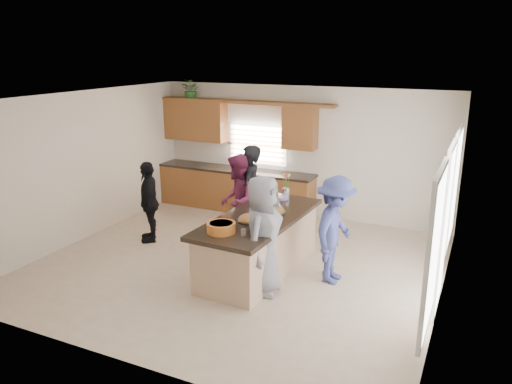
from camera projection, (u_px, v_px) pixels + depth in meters
The scene contains 18 objects.
floor at pixel (237, 264), 8.50m from camera, with size 6.50×6.50×0.00m, color beige.
room_shell at pixel (236, 155), 7.97m from camera, with size 6.52×6.02×2.81m.
back_cabinetry at pixel (234, 170), 11.22m from camera, with size 4.08×0.66×2.46m.
right_wall_glazing at pixel (445, 219), 6.70m from camera, with size 0.06×4.00×2.25m.
island at pixel (259, 245), 8.15m from camera, with size 1.27×2.75×0.95m.
platter_front at pixel (250, 220), 7.77m from camera, with size 0.43×0.43×0.17m.
platter_mid at pixel (272, 211), 8.17m from camera, with size 0.45×0.45×0.18m.
platter_back at pixel (260, 204), 8.57m from camera, with size 0.36×0.36×0.14m.
salad_bowl at pixel (221, 227), 7.29m from camera, with size 0.42×0.42×0.15m.
clear_cup at pixel (243, 232), 7.18m from camera, with size 0.08×0.08×0.09m, color white.
plate_stack at pixel (282, 198), 8.90m from camera, with size 0.23×0.23×0.05m, color #977EB8.
flower_vase at pixel (286, 185), 8.99m from camera, with size 0.14×0.14×0.43m.
potted_plant at pixel (191, 90), 11.27m from camera, with size 0.43×0.37×0.48m, color #32722D.
woman_left_back at pixel (249, 195), 9.22m from camera, with size 0.68×0.45×1.87m, color black.
woman_left_mid at pixel (237, 201), 9.11m from camera, with size 0.84×0.65×1.72m, color maroon.
woman_left_front at pixel (149, 202), 9.37m from camera, with size 0.91×0.38×1.55m, color black.
woman_right_back at pixel (335, 230), 7.68m from camera, with size 1.10×0.63×1.70m, color navy.
woman_right_front at pixel (263, 235), 7.32m from camera, with size 0.88×0.57×1.81m, color gray.
Camera 1 is at (3.60, -6.95, 3.55)m, focal length 35.00 mm.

